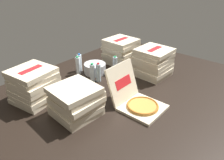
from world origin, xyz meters
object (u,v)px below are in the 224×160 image
ice_bucket (95,68)px  water_bottle_2 (80,63)px  water_bottle_1 (78,66)px  water_bottle_4 (115,65)px  pizza_stack_right_near (153,62)px  open_pizza_box (136,99)px  water_bottle_0 (92,73)px  water_bottle_3 (98,73)px  pizza_stack_left_mid (121,51)px  pizza_stack_center_near (76,101)px  pizza_stack_right_far (34,85)px

ice_bucket → water_bottle_2: 0.23m
water_bottle_1 → water_bottle_4: 0.49m
pizza_stack_right_near → water_bottle_4: bearing=125.8°
water_bottle_1 → water_bottle_4: (0.32, -0.37, 0.00)m
open_pizza_box → water_bottle_4: 0.79m
water_bottle_0 → water_bottle_3: size_ratio=1.00×
water_bottle_4 → ice_bucket: bearing=127.3°
ice_bucket → water_bottle_1: water_bottle_1 is taller
ice_bucket → water_bottle_3: size_ratio=1.17×
pizza_stack_left_mid → ice_bucket: bearing=174.7°
pizza_stack_center_near → open_pizza_box: bearing=-36.4°
water_bottle_0 → open_pizza_box: bearing=-97.2°
pizza_stack_left_mid → water_bottle_4: (-0.33, -0.17, -0.06)m
pizza_stack_center_near → ice_bucket: 0.93m
pizza_stack_right_far → water_bottle_3: bearing=-16.5°
water_bottle_3 → water_bottle_2: bearing=82.3°
pizza_stack_center_near → ice_bucket: size_ratio=1.57×
water_bottle_0 → pizza_stack_left_mid: bearing=8.5°
pizza_stack_right_near → water_bottle_3: 0.72m
pizza_stack_right_far → water_bottle_0: (0.69, -0.17, -0.06)m
pizza_stack_right_far → water_bottle_2: pizza_stack_right_far is taller
pizza_stack_right_near → ice_bucket: (-0.45, 0.61, -0.11)m
water_bottle_1 → water_bottle_3: (0.02, -0.35, 0.00)m
pizza_stack_left_mid → water_bottle_4: pizza_stack_left_mid is taller
water_bottle_2 → open_pizza_box: bearing=-100.5°
pizza_stack_left_mid → water_bottle_1: bearing=163.2°
water_bottle_3 → pizza_stack_left_mid: bearing=13.4°
pizza_stack_right_far → pizza_stack_right_near: size_ratio=1.06×
water_bottle_0 → water_bottle_1: 0.30m
pizza_stack_right_far → pizza_stack_right_near: (1.34, -0.64, -0.00)m
pizza_stack_right_near → water_bottle_4: pizza_stack_right_near is taller
water_bottle_1 → water_bottle_0: bearing=-96.2°
open_pizza_box → pizza_stack_center_near: (-0.49, 0.36, 0.07)m
pizza_stack_left_mid → pizza_stack_right_near: size_ratio=0.98×
pizza_stack_left_mid → pizza_stack_right_near: 0.57m
pizza_stack_right_far → water_bottle_4: size_ratio=1.87×
open_pizza_box → water_bottle_0: open_pizza_box is taller
pizza_stack_left_mid → water_bottle_2: pizza_stack_left_mid is taller
pizza_stack_left_mid → water_bottle_0: 0.70m
pizza_stack_center_near → water_bottle_1: (0.61, 0.66, -0.04)m
open_pizza_box → pizza_stack_right_far: 1.08m
pizza_stack_left_mid → pizza_stack_center_near: size_ratio=0.95×
pizza_stack_left_mid → open_pizza_box: bearing=-133.5°
water_bottle_1 → water_bottle_3: bearing=-86.5°
water_bottle_1 → water_bottle_2: (0.08, 0.05, 0.00)m
water_bottle_1 → water_bottle_3: same height
water_bottle_3 → water_bottle_4: size_ratio=1.00×
open_pizza_box → pizza_stack_left_mid: bearing=46.5°
pizza_stack_left_mid → ice_bucket: 0.51m
water_bottle_0 → water_bottle_1: same height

